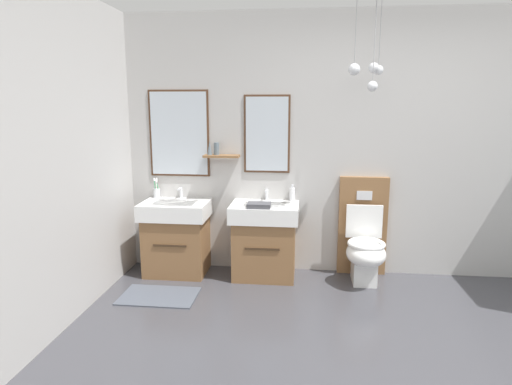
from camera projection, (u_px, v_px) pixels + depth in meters
The scene contains 11 objects.
wall_back at pixel (384, 146), 4.37m from camera, with size 5.46×0.65×2.59m.
wall_left at pixel (5, 170), 2.77m from camera, with size 0.12×4.01×2.59m, color #B7B5B2.
bath_mat at pixel (159, 296), 3.98m from camera, with size 0.68×0.44×0.01m, color #474C56.
vanity_sink_left at pixel (177, 236), 4.50m from camera, with size 0.67×0.52×0.74m.
tap_on_left_sink at pixel (181, 191), 4.61m from camera, with size 0.03×0.13×0.11m.
vanity_sink_right at pixel (265, 239), 4.40m from camera, with size 0.67×0.52×0.74m.
tap_on_right_sink at pixel (266, 193), 4.51m from camera, with size 0.03×0.13×0.11m.
toilet at pixel (364, 243), 4.32m from camera, with size 0.48×0.62×1.00m.
toothbrush_cup at pixel (157, 192), 4.62m from camera, with size 0.07×0.07×0.21m.
soap_dispenser at pixel (292, 194), 4.48m from camera, with size 0.06×0.06×0.17m.
folded_hand_towel at pixel (259, 205), 4.18m from camera, with size 0.22×0.16×0.04m, color #47474C.
Camera 1 is at (-0.80, -2.55, 1.70)m, focal length 31.00 mm.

